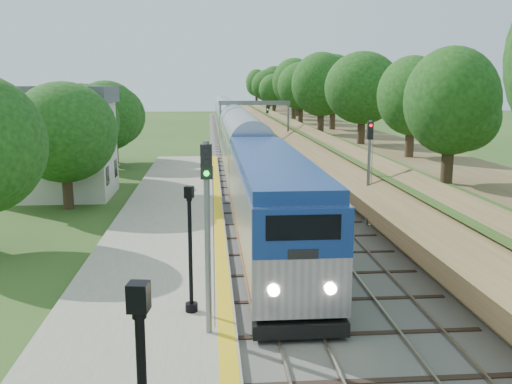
{
  "coord_description": "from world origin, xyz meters",
  "views": [
    {
      "loc": [
        -2.79,
        -12.09,
        8.17
      ],
      "look_at": [
        -0.5,
        16.0,
        2.8
      ],
      "focal_mm": 40.0,
      "sensor_mm": 36.0,
      "label": 1
    }
  ],
  "objects": [
    {
      "name": "platform",
      "position": [
        -5.2,
        16.0,
        0.19
      ],
      "size": [
        6.4,
        68.0,
        0.38
      ],
      "primitive_type": "cube",
      "color": "gray",
      "rests_on": "ground"
    },
    {
      "name": "yellow_stripe",
      "position": [
        -2.35,
        16.0,
        0.39
      ],
      "size": [
        0.55,
        68.0,
        0.01
      ],
      "primitive_type": "cube",
      "color": "gold",
      "rests_on": "platform"
    },
    {
      "name": "trees_behind_platform",
      "position": [
        -11.17,
        20.67,
        4.53
      ],
      "size": [
        7.82,
        53.32,
        7.21
      ],
      "color": "#332316",
      "rests_on": "ground"
    },
    {
      "name": "station_building",
      "position": [
        -14.0,
        30.0,
        4.09
      ],
      "size": [
        8.6,
        6.6,
        8.0
      ],
      "color": "beige",
      "rests_on": "ground"
    },
    {
      "name": "signal_platform",
      "position": [
        -2.9,
        4.99,
        4.14
      ],
      "size": [
        0.36,
        0.28,
        6.11
      ],
      "color": "slate",
      "rests_on": "platform"
    },
    {
      "name": "signal_farside",
      "position": [
        6.2,
        19.32,
        3.81
      ],
      "size": [
        0.33,
        0.26,
        6.03
      ],
      "color": "slate",
      "rests_on": "ground"
    },
    {
      "name": "lamppost_far",
      "position": [
        -3.5,
        6.73,
        2.36
      ],
      "size": [
        0.44,
        0.44,
        4.42
      ],
      "color": "black",
      "rests_on": "platform"
    },
    {
      "name": "signal_gantry",
      "position": [
        2.47,
        54.99,
        4.82
      ],
      "size": [
        8.4,
        0.38,
        6.2
      ],
      "color": "slate",
      "rests_on": "ground"
    },
    {
      "name": "embankment",
      "position": [
        10.35,
        60.0,
        1.95
      ],
      "size": [
        10.64,
        170.0,
        11.7
      ],
      "color": "brown",
      "rests_on": "ground"
    },
    {
      "name": "train",
      "position": [
        0.0,
        55.99,
        2.38
      ],
      "size": [
        3.16,
        105.17,
        4.65
      ],
      "color": "black",
      "rests_on": "trackbed"
    },
    {
      "name": "trackbed",
      "position": [
        2.0,
        60.0,
        0.07
      ],
      "size": [
        9.5,
        170.0,
        0.28
      ],
      "color": "#4C4944",
      "rests_on": "ground"
    }
  ]
}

